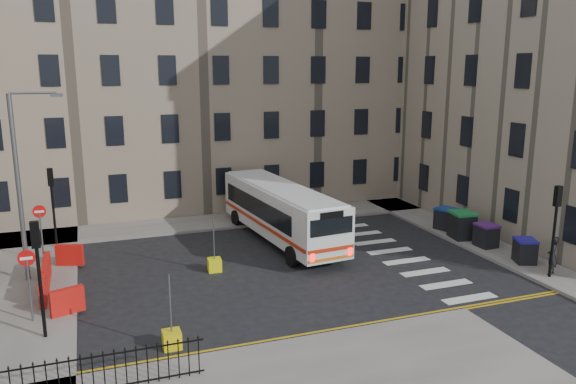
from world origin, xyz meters
TOP-DOWN VIEW (x-y plane):
  - ground at (0.00, 0.00)m, footprint 120.00×120.00m
  - pavement_north at (-6.00, 8.60)m, footprint 36.00×3.20m
  - pavement_east at (9.00, 4.00)m, footprint 2.40×26.00m
  - pavement_west at (-14.00, 1.00)m, footprint 6.00×22.00m
  - terrace_north at (-7.00, 15.50)m, footprint 38.30×10.80m
  - corner_east at (19.00, 5.00)m, footprint 17.80×24.30m
  - traffic_light_east at (8.60, -5.50)m, footprint 0.28×0.22m
  - traffic_light_nw at (-12.00, 6.50)m, footprint 0.28×0.22m
  - traffic_light_sw at (-12.00, -4.00)m, footprint 0.28×0.22m
  - streetlamp at (-13.00, 2.00)m, footprint 0.50×0.22m
  - no_entry_north at (-12.50, 4.50)m, footprint 0.60×0.08m
  - no_entry_south at (-12.50, -2.50)m, footprint 0.60×0.08m
  - roadworks_barriers at (-11.84, 0.50)m, footprint 1.66×6.26m
  - iron_railings at (-11.25, -8.20)m, footprint 7.80×0.04m
  - bus at (-0.65, 3.96)m, footprint 3.56×11.05m
  - wheelie_bin_a at (8.91, -3.62)m, footprint 1.22×1.29m
  - wheelie_bin_b at (8.79, -1.01)m, footprint 0.94×1.08m
  - wheelie_bin_c at (8.53, 0.64)m, footprint 1.33×1.48m
  - wheelie_bin_d at (8.88, 1.08)m, footprint 1.36×1.44m
  - wheelie_bin_e at (8.74, 2.36)m, footprint 1.30×1.39m
  - pedestrian at (8.86, -5.31)m, footprint 0.77×0.70m
  - bollard_yellow at (-5.05, 0.63)m, footprint 0.64×0.64m
  - bollard_chevron at (-7.99, -6.00)m, footprint 0.60×0.60m

SIDE VIEW (x-z plane):
  - ground at x=0.00m, z-range 0.00..0.00m
  - pavement_north at x=-6.00m, z-range 0.00..0.15m
  - pavement_east at x=9.00m, z-range 0.00..0.15m
  - pavement_west at x=-14.00m, z-range 0.00..0.15m
  - bollard_yellow at x=-5.05m, z-range 0.00..0.60m
  - bollard_chevron at x=-7.99m, z-range 0.00..0.60m
  - roadworks_barriers at x=-11.84m, z-range 0.15..1.15m
  - wheelie_bin_a at x=8.91m, z-range 0.15..1.30m
  - wheelie_bin_b at x=8.79m, z-range 0.16..1.34m
  - iron_railings at x=-11.25m, z-range 0.15..1.35m
  - wheelie_bin_e at x=8.74m, z-range 0.16..1.39m
  - wheelie_bin_d at x=8.88m, z-range 0.16..1.43m
  - wheelie_bin_c at x=8.53m, z-range 0.16..1.61m
  - pedestrian at x=8.86m, z-range 0.15..1.92m
  - bus at x=-0.65m, z-range 0.23..3.18m
  - no_entry_north at x=-12.50m, z-range 0.58..3.58m
  - no_entry_south at x=-12.50m, z-range 0.58..3.58m
  - traffic_light_east at x=8.60m, z-range 0.82..4.92m
  - traffic_light_nw at x=-12.00m, z-range 0.82..4.92m
  - traffic_light_sw at x=-12.00m, z-range 0.82..4.92m
  - streetlamp at x=-13.00m, z-range 0.27..8.41m
  - terrace_north at x=-7.00m, z-range 0.02..17.22m
  - corner_east at x=19.00m, z-range 0.02..19.22m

